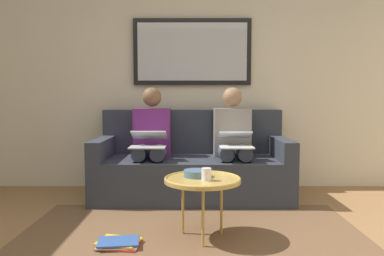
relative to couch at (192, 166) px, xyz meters
name	(u,v)px	position (x,y,z in m)	size (l,w,h in m)	color
wall_rear	(192,75)	(0.00, -0.48, 0.99)	(6.00, 0.12, 2.60)	beige
area_rug	(192,240)	(0.00, 1.27, -0.31)	(2.60, 1.80, 0.01)	brown
couch	(192,166)	(0.00, 0.00, 0.00)	(1.96, 0.90, 0.90)	#2D333D
framed_mirror	(192,52)	(0.00, -0.39, 1.24)	(1.33, 0.05, 0.74)	black
coffee_table	(202,181)	(-0.08, 1.22, 0.12)	(0.56, 0.56, 0.45)	tan
cup	(206,174)	(-0.10, 1.29, 0.18)	(0.07, 0.07, 0.09)	silver
bowl	(197,173)	(-0.04, 1.16, 0.16)	(0.19, 0.19, 0.05)	slate
person_left	(233,139)	(-0.42, 0.07, 0.30)	(0.38, 0.58, 1.14)	gray
laptop_white	(236,140)	(-0.42, 0.31, 0.31)	(0.32, 0.35, 0.15)	white
person_right	(151,139)	(0.42, 0.07, 0.30)	(0.38, 0.58, 1.14)	#66236B
laptop_silver	(148,140)	(0.42, 0.31, 0.31)	(0.34, 0.35, 0.16)	silver
magazine_stack	(118,243)	(0.51, 1.37, -0.29)	(0.32, 0.27, 0.04)	red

